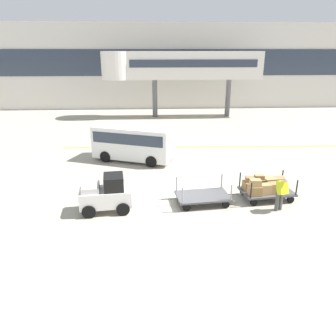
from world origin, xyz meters
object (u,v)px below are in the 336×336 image
baggage_cart_middle (264,187)px  shuttle_van (134,141)px  baggage_cart_lead (203,196)px  baggage_handler (281,192)px  baggage_tug (106,194)px

baggage_cart_middle → shuttle_van: bearing=135.8°
baggage_cart_lead → baggage_handler: baggage_handler is taller
baggage_cart_middle → baggage_cart_lead: bearing=-173.2°
baggage_tug → baggage_cart_lead: (4.13, 0.46, -0.41)m
shuttle_van → baggage_cart_lead: bearing=-62.6°
baggage_cart_middle → baggage_handler: bearing=-77.4°
baggage_cart_lead → baggage_handler: (3.14, -0.88, 0.52)m
baggage_cart_lead → baggage_cart_middle: size_ratio=1.00×
baggage_cart_middle → shuttle_van: size_ratio=0.59×
baggage_handler → shuttle_van: size_ratio=0.30×
baggage_cart_lead → shuttle_van: (-3.27, 6.31, 0.89)m
baggage_cart_lead → baggage_handler: bearing=-15.7°
baggage_cart_lead → shuttle_van: bearing=117.4°
baggage_cart_middle → shuttle_van: (-6.14, 5.96, 0.65)m
baggage_tug → baggage_handler: 7.29m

